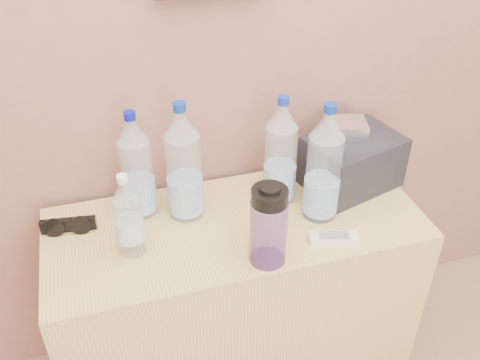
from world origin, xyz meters
name	(u,v)px	position (x,y,z in m)	size (l,w,h in m)	color
dresser	(236,302)	(-0.09, 1.75, 0.34)	(1.09, 0.46, 0.68)	tan
pet_large_a	(137,170)	(-0.35, 1.88, 0.83)	(0.09, 0.09, 0.33)	silver
pet_large_b	(184,168)	(-0.22, 1.84, 0.85)	(0.10, 0.10, 0.37)	white
pet_large_c	(281,156)	(0.06, 1.83, 0.84)	(0.09, 0.09, 0.35)	white
pet_large_d	(324,169)	(0.15, 1.72, 0.84)	(0.10, 0.10, 0.36)	silver
pet_small	(129,219)	(-0.40, 1.72, 0.79)	(0.07, 0.07, 0.25)	silver
nalgene_bottle	(269,225)	(-0.06, 1.58, 0.80)	(0.10, 0.10, 0.24)	#6D3F9A
sunglasses	(69,225)	(-0.56, 1.85, 0.70)	(0.15, 0.06, 0.04)	black
ac_remote	(334,238)	(0.14, 1.60, 0.69)	(0.14, 0.04, 0.02)	silver
toiletry_bag	(353,159)	(0.31, 1.84, 0.78)	(0.28, 0.20, 0.19)	black
foil_packet	(347,125)	(0.29, 1.86, 0.89)	(0.12, 0.10, 0.02)	white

